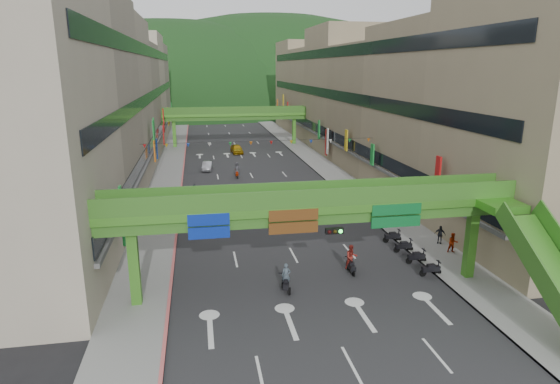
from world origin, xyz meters
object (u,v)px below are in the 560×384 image
Objects in this scene: overpass_near at (331,217)px; car_yellow at (237,149)px; car_silver at (207,166)px; scooter_rider_near at (286,279)px; scooter_rider_mid at (351,259)px; pedestrian_red at (453,245)px.

overpass_near is 51.90m from car_yellow.
car_silver is 13.66m from car_yellow.
scooter_rider_near is at bearing -96.04° from car_yellow.
scooter_rider_mid is (5.02, 1.92, 0.22)m from scooter_rider_near.
car_yellow is at bearing 94.46° from scooter_rider_mid.
overpass_near is 12.98m from pedestrian_red.
car_silver is 38.77m from pedestrian_red.
pedestrian_red reaches higher than car_yellow.
scooter_rider_near is at bearing -77.16° from car_silver.
overpass_near reaches higher than scooter_rider_mid.
scooter_rider_mid is at bearing -90.22° from car_yellow.
pedestrian_red is (17.92, -34.38, 0.18)m from car_silver.
scooter_rider_near is at bearing 162.58° from overpass_near.
overpass_near reaches higher than pedestrian_red.
car_silver is at bearing 96.01° from scooter_rider_near.
car_yellow is (-3.82, 48.95, -0.35)m from scooter_rider_mid.
car_silver is (-9.05, 36.33, -0.48)m from scooter_rider_mid.
pedestrian_red is at bearing -79.58° from car_yellow.
scooter_rider_near reaches higher than car_yellow.
car_yellow is at bearing 74.30° from car_silver.
car_yellow is at bearing 114.44° from pedestrian_red.
car_silver is 0.85× the size of car_yellow.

